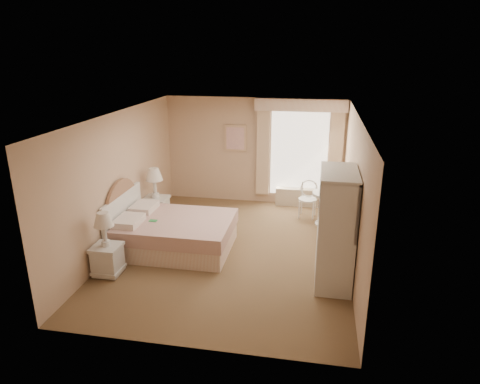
% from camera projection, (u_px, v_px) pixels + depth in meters
% --- Properties ---
extents(room, '(4.21, 5.51, 2.51)m').
position_uv_depth(room, '(231.00, 187.00, 7.53)').
color(room, brown).
rests_on(room, ground).
extents(window, '(2.05, 0.22, 2.51)m').
position_uv_depth(window, '(299.00, 150.00, 9.80)').
color(window, white).
rests_on(window, room).
extents(framed_art, '(0.52, 0.04, 0.62)m').
position_uv_depth(framed_art, '(235.00, 138.00, 10.04)').
color(framed_art, tan).
rests_on(framed_art, room).
extents(bed, '(2.08, 1.57, 1.39)m').
position_uv_depth(bed, '(171.00, 232.00, 7.91)').
color(bed, tan).
rests_on(bed, room).
extents(nightstand_near, '(0.45, 0.45, 1.08)m').
position_uv_depth(nightstand_near, '(107.00, 252.00, 6.98)').
color(nightstand_near, silver).
rests_on(nightstand_near, room).
extents(nightstand_far, '(0.49, 0.49, 1.20)m').
position_uv_depth(nightstand_far, '(156.00, 203.00, 9.04)').
color(nightstand_far, silver).
rests_on(nightstand_far, room).
extents(round_table, '(0.68, 0.68, 0.72)m').
position_uv_depth(round_table, '(328.00, 203.00, 8.95)').
color(round_table, silver).
rests_on(round_table, room).
extents(cafe_chair, '(0.44, 0.44, 0.82)m').
position_uv_depth(cafe_chair, '(308.00, 196.00, 9.41)').
color(cafe_chair, silver).
rests_on(cafe_chair, room).
extents(armoire, '(0.55, 1.10, 1.84)m').
position_uv_depth(armoire, '(336.00, 237.00, 6.69)').
color(armoire, silver).
rests_on(armoire, room).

